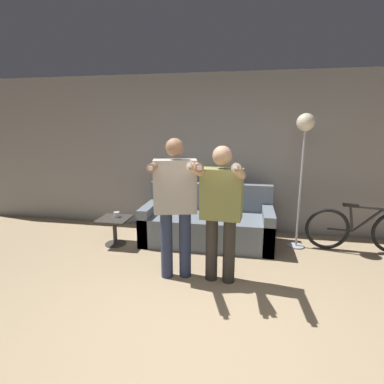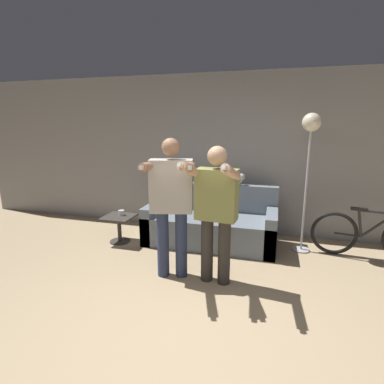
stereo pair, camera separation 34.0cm
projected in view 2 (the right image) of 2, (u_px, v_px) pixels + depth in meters
ground_plane at (184, 338)px, 2.57m from camera, size 16.00×16.00×0.00m
wall_back at (234, 155)px, 4.92m from camera, size 10.00×0.05×2.60m
couch at (211, 225)px, 4.59m from camera, size 1.96×0.84×0.87m
person_left at (171, 199)px, 3.41m from camera, size 0.66×0.77×1.65m
person_right at (216, 206)px, 3.28m from camera, size 0.57×0.69×1.57m
cat at (234, 180)px, 4.66m from camera, size 0.45×0.13×0.18m
floor_lamp at (310, 138)px, 4.00m from camera, size 0.25×0.25×1.94m
side_table at (119, 223)px, 4.61m from camera, size 0.45×0.45×0.42m
cup at (121, 213)px, 4.63m from camera, size 0.09×0.09×0.08m
bicycle at (370, 235)px, 4.05m from camera, size 1.51×0.07×0.70m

